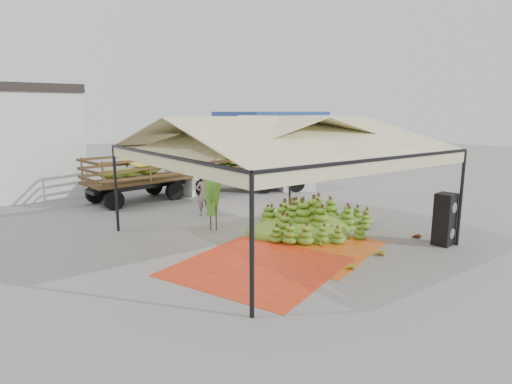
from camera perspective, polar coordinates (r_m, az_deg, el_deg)
ground at (r=14.38m, az=2.95°, el=-6.09°), size 90.00×90.00×0.00m
canopy_tent at (r=13.79m, az=3.08°, el=7.15°), size 8.10×8.10×4.00m
building_tan at (r=30.23m, az=1.89°, el=6.82°), size 6.30×5.30×4.10m
tarp_left at (r=11.80m, az=0.26°, el=-9.88°), size 5.31×5.19×0.01m
tarp_right at (r=13.53m, az=6.23°, el=-7.21°), size 5.05×5.17×0.01m
banana_heap at (r=15.43m, az=7.44°, el=-2.94°), size 6.00×5.44×1.06m
hand_yellow_a at (r=13.04m, az=16.10°, el=-7.79°), size 0.50×0.42×0.22m
hand_yellow_b at (r=11.77m, az=12.42°, el=-9.75°), size 0.46×0.40×0.18m
hand_red_a at (r=15.73m, az=13.93°, el=-4.58°), size 0.45×0.40×0.18m
hand_red_b at (r=15.16m, az=20.56°, el=-5.50°), size 0.45×0.38×0.20m
hand_green at (r=13.60m, az=8.17°, el=-6.79°), size 0.46×0.42×0.18m
hanging_bunches at (r=14.69m, az=4.42°, el=4.70°), size 4.74×0.24×0.20m
speaker_stack at (r=14.65m, az=23.84°, el=-3.35°), size 0.65×0.59×1.65m
banana_leaves at (r=15.42m, az=-6.34°, el=-4.97°), size 0.96×1.36×3.70m
vendor at (r=17.28m, az=-6.96°, el=-0.31°), size 0.74×0.62×1.73m
truck_left at (r=21.11m, az=-12.88°, el=2.81°), size 6.54×2.89×2.17m
truck_right at (r=22.61m, az=-0.10°, el=3.73°), size 6.92×4.69×2.26m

